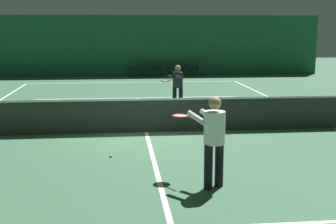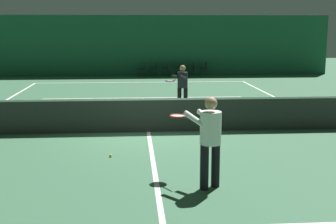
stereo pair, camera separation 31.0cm
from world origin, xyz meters
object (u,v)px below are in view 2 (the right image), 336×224
at_px(courtside_chair_2, 167,68).
at_px(courtside_chair_0, 142,68).
at_px(courtside_chair_3, 180,68).
at_px(tennis_ball, 111,156).
at_px(courtside_chair_1, 155,68).
at_px(courtside_chair_5, 204,68).
at_px(tennis_net, 148,114).
at_px(player_far, 182,84).
at_px(player_near, 209,135).
at_px(courtside_chair_4, 192,68).

bearing_deg(courtside_chair_2, courtside_chair_0, -90.00).
xyz_separation_m(courtside_chair_3, tennis_ball, (-3.31, -17.34, -0.45)).
relative_size(courtside_chair_1, courtside_chair_5, 1.00).
distance_m(courtside_chair_0, courtside_chair_3, 2.21).
height_order(tennis_net, player_far, player_far).
height_order(player_near, tennis_ball, player_near).
relative_size(player_near, courtside_chair_5, 2.01).
bearing_deg(courtside_chair_4, courtside_chair_2, -90.00).
bearing_deg(tennis_ball, tennis_net, 69.20).
xyz_separation_m(tennis_net, courtside_chair_2, (1.63, 14.85, -0.03)).
distance_m(courtside_chair_0, courtside_chair_1, 0.74).
relative_size(courtside_chair_4, tennis_ball, 12.73).
relative_size(player_far, courtside_chair_5, 1.87).
distance_m(player_far, courtside_chair_1, 11.27).
height_order(player_near, courtside_chair_4, player_near).
bearing_deg(courtside_chair_0, courtside_chair_1, 90.00).
bearing_deg(courtside_chair_1, courtside_chair_4, 90.00).
bearing_deg(tennis_ball, player_near, -49.04).
bearing_deg(courtside_chair_0, courtside_chair_2, 90.00).
bearing_deg(player_far, courtside_chair_0, -141.70).
bearing_deg(courtside_chair_5, courtside_chair_3, -90.00).
height_order(courtside_chair_2, tennis_ball, courtside_chair_2).
bearing_deg(courtside_chair_3, tennis_ball, -10.82).
xyz_separation_m(courtside_chair_0, courtside_chair_5, (3.68, 0.00, 0.00)).
xyz_separation_m(player_far, courtside_chair_5, (2.52, 11.26, -0.43)).
xyz_separation_m(tennis_net, courtside_chair_4, (3.11, 14.85, -0.03)).
bearing_deg(player_near, courtside_chair_3, -34.63).
bearing_deg(tennis_net, player_near, -78.61).
bearing_deg(courtside_chair_0, courtside_chair_4, 90.00).
distance_m(courtside_chair_0, courtside_chair_5, 3.68).
distance_m(player_far, courtside_chair_5, 11.54).
xyz_separation_m(courtside_chair_0, tennis_ball, (-1.10, -17.34, -0.45)).
bearing_deg(courtside_chair_3, courtside_chair_4, 90.00).
distance_m(courtside_chair_2, courtside_chair_3, 0.74).
bearing_deg(courtside_chair_0, courtside_chair_3, 90.00).
height_order(tennis_net, courtside_chair_3, tennis_net).
height_order(courtside_chair_2, courtside_chair_5, same).
xyz_separation_m(player_near, courtside_chair_4, (2.17, 19.51, -0.50)).
relative_size(tennis_net, courtside_chair_3, 14.29).
xyz_separation_m(courtside_chair_2, courtside_chair_4, (1.47, 0.00, 0.00)).
bearing_deg(courtside_chair_4, courtside_chair_1, -90.00).
height_order(courtside_chair_3, courtside_chair_5, same).
relative_size(player_far, courtside_chair_0, 1.87).
relative_size(player_near, courtside_chair_0, 2.01).
height_order(player_near, courtside_chair_2, player_near).
bearing_deg(player_far, courtside_chair_1, -145.43).
bearing_deg(courtside_chair_5, courtside_chair_2, -90.00).
distance_m(courtside_chair_2, courtside_chair_4, 1.47).
xyz_separation_m(courtside_chair_0, courtside_chair_4, (2.95, 0.00, 0.00)).
distance_m(player_near, courtside_chair_3, 19.57).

